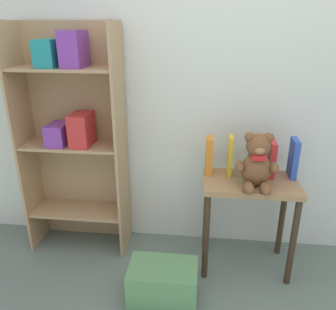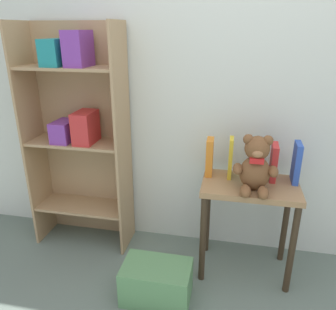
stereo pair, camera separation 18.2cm
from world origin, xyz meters
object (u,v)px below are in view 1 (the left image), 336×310
book_standing_orange (209,155)px  storage_bin (163,283)px  bookshelf_side (74,128)px  book_standing_teal (251,157)px  book_standing_blue (293,158)px  book_standing_yellow (230,156)px  book_standing_red (272,159)px  teddy_bear (257,163)px  display_table (249,198)px

book_standing_orange → storage_bin: 0.84m
book_standing_orange → bookshelf_side: bearing=174.9°
book_standing_teal → book_standing_blue: size_ratio=1.05×
book_standing_yellow → book_standing_red: size_ratio=1.13×
book_standing_red → book_standing_blue: (0.13, -0.01, 0.01)m
bookshelf_side → book_standing_red: (1.32, -0.05, -0.14)m
book_standing_teal → book_standing_blue: bearing=5.8°
book_standing_blue → book_standing_teal: bearing=-174.9°
bookshelf_side → storage_bin: (0.68, -0.53, -0.78)m
book_standing_yellow → storage_bin: size_ratio=0.64×
bookshelf_side → book_standing_blue: 1.46m
teddy_bear → storage_bin: bearing=-150.7°
book_standing_orange → book_standing_teal: (0.27, -0.02, 0.01)m
book_standing_yellow → book_standing_blue: (0.40, 0.01, -0.00)m
display_table → book_standing_red: size_ratio=2.79×
display_table → storage_bin: bearing=-143.9°
book_standing_yellow → bookshelf_side: bearing=175.5°
book_standing_orange → book_standing_yellow: 0.13m
bookshelf_side → display_table: 1.26m
display_table → storage_bin: size_ratio=1.59×
book_standing_red → storage_bin: 1.03m
teddy_bear → storage_bin: teddy_bear is taller
storage_bin → book_standing_yellow: bearing=50.1°
teddy_bear → book_standing_yellow: bearing=132.5°
book_standing_orange → book_standing_blue: bearing=-1.6°
storage_bin → teddy_bear: bearing=29.3°
display_table → book_standing_yellow: book_standing_yellow is taller
bookshelf_side → book_standing_yellow: size_ratio=6.09×
display_table → book_standing_blue: bearing=19.1°
book_standing_teal → book_standing_blue: 0.27m
book_standing_orange → book_standing_red: (0.40, 0.01, -0.01)m
book_standing_teal → book_standing_orange: bearing=178.2°
display_table → book_standing_yellow: bearing=148.9°
display_table → book_standing_yellow: (-0.13, 0.08, 0.25)m
bookshelf_side → display_table: size_ratio=2.47×
book_standing_blue → storage_bin: book_standing_blue is taller
bookshelf_side → book_standing_yellow: 1.07m
teddy_bear → book_standing_orange: (-0.28, 0.17, -0.03)m
book_standing_orange → book_standing_teal: size_ratio=0.92×
book_standing_red → book_standing_yellow: bearing=-174.0°
teddy_bear → book_standing_yellow: teddy_bear is taller
bookshelf_side → book_standing_yellow: bearing=-3.9°
teddy_bear → book_standing_orange: size_ratio=1.39×
book_standing_red → teddy_bear: bearing=-122.1°
book_standing_red → book_standing_blue: bearing=-1.2°
bookshelf_side → storage_bin: 1.16m
bookshelf_side → display_table: bookshelf_side is taller
display_table → storage_bin: (-0.51, -0.37, -0.40)m
book_standing_red → storage_bin: bearing=-141.9°
teddy_bear → book_standing_orange: 0.33m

